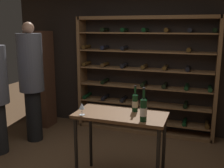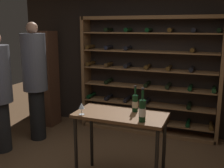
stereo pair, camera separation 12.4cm
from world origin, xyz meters
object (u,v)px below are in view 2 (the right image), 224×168
at_px(display_cabinet, 45,79).
at_px(wine_bottle_gold_foil, 142,110).
at_px(person_bystander_red_print, 35,76).
at_px(wine_glass_stemmed_center, 82,106).
at_px(wine_bottle_black_capsule, 135,102).
at_px(wine_rack, 147,77).
at_px(tasting_table, 120,123).

height_order(display_cabinet, wine_bottle_gold_foil, display_cabinet).
bearing_deg(wine_bottle_gold_foil, person_bystander_red_print, 156.88).
relative_size(person_bystander_red_print, wine_glass_stemmed_center, 13.79).
bearing_deg(display_cabinet, wine_glass_stemmed_center, -44.18).
bearing_deg(wine_bottle_gold_foil, wine_bottle_black_capsule, 119.27).
xyz_separation_m(person_bystander_red_print, wine_glass_stemmed_center, (1.41, -0.95, -0.12)).
xyz_separation_m(display_cabinet, wine_glass_stemmed_center, (1.70, -1.65, 0.08)).
xyz_separation_m(wine_rack, tasting_table, (0.11, -1.76, -0.26)).
height_order(tasting_table, wine_bottle_gold_foil, wine_bottle_gold_foil).
bearing_deg(tasting_table, wine_bottle_gold_foil, -28.68).
xyz_separation_m(person_bystander_red_print, wine_bottle_gold_foil, (2.16, -0.92, -0.08)).
distance_m(display_cabinet, wine_bottle_black_capsule, 2.62).
bearing_deg(wine_rack, wine_glass_stemmed_center, -99.24).
bearing_deg(wine_bottle_gold_foil, tasting_table, 151.32).
distance_m(wine_rack, display_cabinet, 2.05).
xyz_separation_m(wine_bottle_black_capsule, wine_glass_stemmed_center, (-0.57, -0.35, -0.02)).
bearing_deg(tasting_table, wine_rack, 93.57).
bearing_deg(wine_rack, tasting_table, -86.43).
distance_m(person_bystander_red_print, wine_glass_stemmed_center, 1.70).
relative_size(display_cabinet, wine_bottle_gold_foil, 4.84).
bearing_deg(wine_glass_stemmed_center, person_bystander_red_print, 145.87).
bearing_deg(display_cabinet, person_bystander_red_print, -67.13).
xyz_separation_m(tasting_table, wine_bottle_black_capsule, (0.14, 0.14, 0.24)).
relative_size(display_cabinet, wine_glass_stemmed_center, 12.72).
bearing_deg(person_bystander_red_print, wine_glass_stemmed_center, 22.24).
height_order(tasting_table, display_cabinet, display_cabinet).
bearing_deg(wine_bottle_gold_foil, wine_rack, 102.60).
distance_m(tasting_table, person_bystander_red_print, 2.01).
height_order(tasting_table, wine_glass_stemmed_center, wine_glass_stemmed_center).
distance_m(tasting_table, wine_bottle_black_capsule, 0.31).
relative_size(wine_rack, display_cabinet, 1.36).
bearing_deg(wine_rack, display_cabinet, -171.19).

